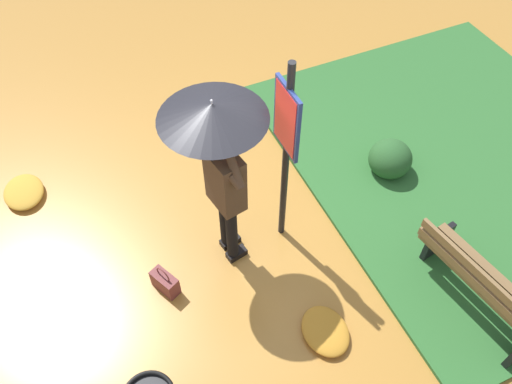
{
  "coord_description": "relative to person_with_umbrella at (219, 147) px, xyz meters",
  "views": [
    {
      "loc": [
        -3.2,
        1.15,
        4.8
      ],
      "look_at": [
        -0.25,
        -0.19,
        0.85
      ],
      "focal_mm": 36.37,
      "sensor_mm": 36.0,
      "label": 1
    }
  ],
  "objects": [
    {
      "name": "person_with_umbrella",
      "position": [
        0.0,
        0.0,
        0.0
      ],
      "size": [
        0.96,
        0.96,
        2.04
      ],
      "color": "black",
      "rests_on": "ground_plane"
    },
    {
      "name": "leaf_pile_by_bench",
      "position": [
        -1.35,
        -0.48,
        -1.49
      ],
      "size": [
        0.55,
        0.44,
        0.12
      ],
      "color": "#C68428",
      "rests_on": "ground_plane"
    },
    {
      "name": "park_bench",
      "position": [
        -1.67,
        -1.96,
        -1.15
      ],
      "size": [
        1.4,
        0.59,
        0.75
      ],
      "color": "black",
      "rests_on": "ground_plane"
    },
    {
      "name": "handbag",
      "position": [
        -0.24,
        0.77,
        -1.42
      ],
      "size": [
        0.33,
        0.26,
        0.37
      ],
      "color": "brown",
      "rests_on": "ground_plane"
    },
    {
      "name": "ground_plane",
      "position": [
        0.18,
        -0.14,
        -1.55
      ],
      "size": [
        18.0,
        18.0,
        0.0
      ],
      "primitive_type": "plane",
      "color": "#B27A33"
    },
    {
      "name": "info_sign_post",
      "position": [
        -0.07,
        -0.63,
        -0.11
      ],
      "size": [
        0.44,
        0.07,
        2.3
      ],
      "color": "black",
      "rests_on": "ground_plane"
    },
    {
      "name": "grass_verge",
      "position": [
        -0.05,
        -3.21,
        -1.53
      ],
      "size": [
        4.8,
        4.0,
        0.05
      ],
      "color": "#2D662D",
      "rests_on": "ground_plane"
    },
    {
      "name": "leaf_pile_near_person",
      "position": [
        1.64,
        1.91,
        -1.49
      ],
      "size": [
        0.57,
        0.46,
        0.13
      ],
      "color": "gold",
      "rests_on": "ground_plane"
    },
    {
      "name": "shrub_cluster",
      "position": [
        0.22,
        -2.23,
        -1.33
      ],
      "size": [
        0.57,
        0.52,
        0.47
      ],
      "color": "#285628",
      "rests_on": "ground_plane"
    }
  ]
}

